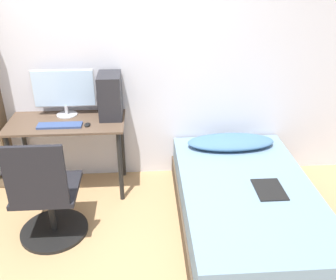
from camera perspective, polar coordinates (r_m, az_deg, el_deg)
name	(u,v)px	position (r m, az deg, el deg)	size (l,w,h in m)	color
ground_plane	(99,279)	(3.08, -10.49, -20.13)	(14.00, 14.00, 0.00)	tan
wall_back	(104,63)	(3.78, -9.78, 11.54)	(8.00, 0.05, 2.50)	silver
desk	(68,133)	(3.77, -15.05, 1.01)	(1.11, 0.55, 0.77)	brown
office_chair	(47,202)	(3.30, -17.93, -8.96)	(0.59, 0.59, 0.99)	black
bed	(246,206)	(3.43, 11.78, -9.84)	(1.17, 1.96, 0.43)	#4C3D2D
pillow	(231,142)	(3.88, 9.53, -0.29)	(0.89, 0.36, 0.11)	teal
magazine	(269,189)	(3.29, 15.18, -7.28)	(0.24, 0.32, 0.01)	black
monitor	(64,91)	(3.78, -15.58, 7.24)	(0.61, 0.20, 0.46)	#B7B7BC
keyboard	(60,125)	(3.63, -16.17, 2.16)	(0.41, 0.13, 0.02)	#33477A
pc_tower	(110,96)	(3.66, -8.80, 6.67)	(0.21, 0.32, 0.43)	#232328
mouse	(87,125)	(3.58, -12.19, 2.31)	(0.06, 0.09, 0.02)	black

